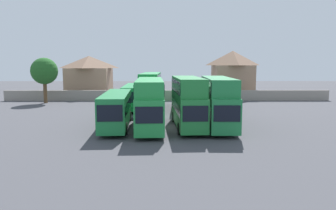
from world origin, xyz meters
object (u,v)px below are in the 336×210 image
object	(u,v)px
tree_left_of_lot	(44,71)
bus_4	(218,99)
bus_1	(116,108)
house_terrace_centre	(232,73)
bus_6	(151,89)
bus_7	(183,95)
bus_5	(134,95)
bus_8	(209,95)
bus_3	(188,100)
house_terrace_left	(89,76)
bus_2	(150,101)

from	to	relation	value
tree_left_of_lot	bus_4	bearing A→B (deg)	-39.14
bus_1	house_terrace_centre	bearing A→B (deg)	146.19
bus_6	bus_7	size ratio (longest dim) A/B	1.03
bus_5	bus_8	world-z (taller)	bus_8
bus_5	bus_3	bearing A→B (deg)	25.07
bus_4	bus_5	distance (m)	16.27
bus_5	bus_7	size ratio (longest dim) A/B	0.94
house_terrace_centre	tree_left_of_lot	xyz separation A→B (m)	(-32.47, -9.79, 0.63)
house_terrace_centre	house_terrace_left	bearing A→B (deg)	177.90
bus_3	bus_2	bearing A→B (deg)	-90.27
house_terrace_centre	bus_2	bearing A→B (deg)	-115.35
bus_6	bus_7	world-z (taller)	bus_6
bus_3	bus_6	distance (m)	14.26
bus_2	bus_5	world-z (taller)	bus_2
bus_8	house_terrace_left	size ratio (longest dim) A/B	1.35
bus_2	bus_8	size ratio (longest dim) A/B	1.05
bus_2	house_terrace_left	distance (m)	34.27
bus_2	bus_7	size ratio (longest dim) A/B	1.01
bus_5	house_terrace_centre	distance (m)	24.40
bus_5	bus_8	bearing A→B (deg)	91.41
bus_1	bus_6	world-z (taller)	bus_6
bus_5	tree_left_of_lot	distance (m)	17.01
bus_8	bus_7	bearing A→B (deg)	-82.94
bus_6	tree_left_of_lot	distance (m)	18.93
bus_1	tree_left_of_lot	xyz separation A→B (m)	(-14.65, 20.34, 3.17)
bus_2	bus_1	bearing A→B (deg)	-99.03
bus_6	house_terrace_centre	world-z (taller)	house_terrace_centre
bus_2	bus_6	world-z (taller)	bus_6
bus_2	house_terrace_left	bearing A→B (deg)	-159.36
bus_3	bus_8	world-z (taller)	bus_3
bus_2	bus_7	bearing A→B (deg)	161.57
bus_3	tree_left_of_lot	xyz separation A→B (m)	(-21.75, 20.55, 2.32)
bus_2	bus_8	xyz separation A→B (m)	(7.70, 14.09, -0.78)
bus_7	tree_left_of_lot	size ratio (longest dim) A/B	1.60
bus_4	house_terrace_centre	size ratio (longest dim) A/B	1.29
house_terrace_centre	bus_1	bearing A→B (deg)	-120.59
bus_4	house_terrace_centre	distance (m)	30.99
bus_4	bus_6	distance (m)	15.14
bus_7	bus_8	world-z (taller)	bus_7
bus_4	bus_8	size ratio (longest dim) A/B	1.01
house_terrace_left	house_terrace_centre	xyz separation A→B (m)	(27.79, -1.02, 0.48)
bus_7	bus_1	bearing A→B (deg)	-26.16
bus_7	tree_left_of_lot	world-z (taller)	tree_left_of_lot
house_terrace_centre	bus_3	bearing A→B (deg)	-109.46
bus_7	bus_8	distance (m)	3.72
bus_7	house_terrace_centre	size ratio (longest dim) A/B	1.33
bus_1	bus_5	world-z (taller)	bus_1
bus_3	tree_left_of_lot	size ratio (longest dim) A/B	1.41
bus_4	tree_left_of_lot	world-z (taller)	tree_left_of_lot
bus_4	house_terrace_centre	xyz separation A→B (m)	(7.67, 29.97, 1.71)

